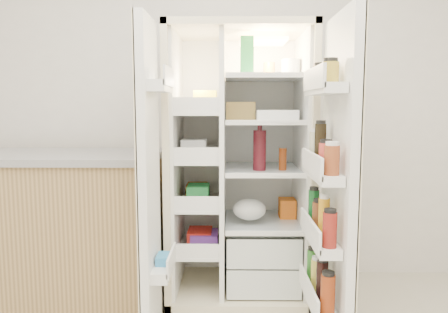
{
  "coord_description": "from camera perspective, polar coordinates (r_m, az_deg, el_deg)",
  "views": [
    {
      "loc": [
        0.05,
        -1.21,
        1.3
      ],
      "look_at": [
        0.02,
        1.25,
        1.0
      ],
      "focal_mm": 34.0,
      "sensor_mm": 36.0,
      "label": 1
    }
  ],
  "objects": [
    {
      "name": "wall_back",
      "position": [
        3.21,
        -0.2,
        7.73
      ],
      "size": [
        4.0,
        0.02,
        2.7
      ],
      "primitive_type": "cube",
      "color": "silver",
      "rests_on": "floor"
    },
    {
      "name": "fridge_door",
      "position": [
        2.28,
        14.64,
        -4.12
      ],
      "size": [
        0.17,
        0.58,
        1.72
      ],
      "color": "white",
      "rests_on": "floor"
    },
    {
      "name": "refrigerator",
      "position": [
        2.92,
        2.32,
        -4.1
      ],
      "size": [
        0.92,
        0.7,
        1.8
      ],
      "color": "beige",
      "rests_on": "floor"
    },
    {
      "name": "kitchen_counter",
      "position": [
        3.08,
        -21.34,
        -8.71
      ],
      "size": [
        1.37,
        0.73,
        0.99
      ],
      "color": "#A68553",
      "rests_on": "floor"
    },
    {
      "name": "freezer_door",
      "position": [
        2.34,
        -9.98,
        -3.3
      ],
      "size": [
        0.15,
        0.4,
        1.72
      ],
      "color": "white",
      "rests_on": "floor"
    }
  ]
}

